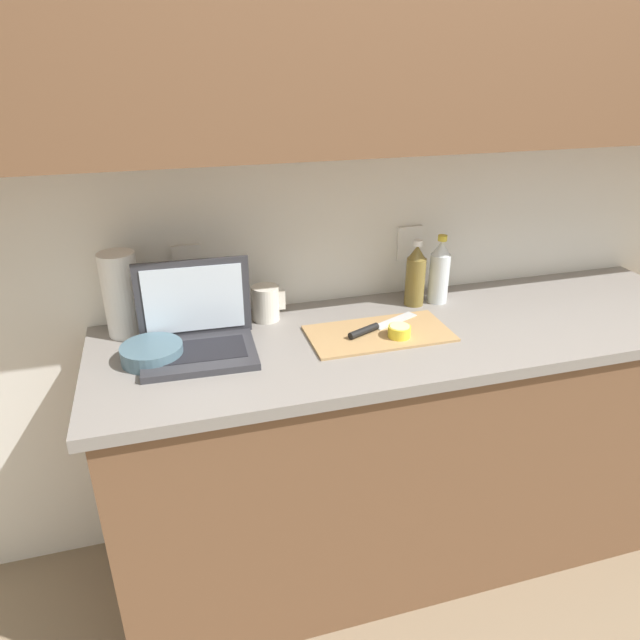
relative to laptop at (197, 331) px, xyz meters
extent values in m
plane|color=#847056|center=(0.69, -0.06, -0.95)|extent=(12.00, 12.00, 0.00)
cube|color=white|center=(0.69, 0.28, 0.35)|extent=(5.20, 0.06, 2.60)
cube|color=white|center=(0.00, 0.24, 0.12)|extent=(0.09, 0.01, 0.12)
cube|color=white|center=(0.76, 0.24, 0.12)|extent=(0.09, 0.01, 0.12)
cube|color=brown|center=(0.69, 0.09, 0.82)|extent=(4.42, 0.32, 0.70)
cube|color=brown|center=(0.69, -0.05, -0.52)|extent=(1.96, 0.57, 0.86)
cube|color=gray|center=(0.69, -0.05, -0.08)|extent=(2.02, 0.60, 0.03)
cube|color=#9EA3A8|center=(1.39, -0.02, -0.14)|extent=(0.50, 0.39, 0.16)
cube|color=#333338|center=(0.00, -0.05, -0.05)|extent=(0.32, 0.25, 0.02)
cube|color=black|center=(0.00, -0.05, -0.04)|extent=(0.26, 0.15, 0.00)
cube|color=#333338|center=(0.00, 0.07, 0.07)|extent=(0.33, 0.02, 0.24)
cube|color=silver|center=(0.00, 0.06, 0.07)|extent=(0.28, 0.02, 0.20)
cube|color=tan|center=(0.54, -0.05, -0.06)|extent=(0.43, 0.22, 0.01)
cube|color=silver|center=(0.61, 0.00, -0.05)|extent=(0.17, 0.10, 0.00)
cylinder|color=black|center=(0.49, -0.05, -0.04)|extent=(0.11, 0.06, 0.02)
cylinder|color=yellow|center=(0.58, -0.10, -0.03)|extent=(0.07, 0.07, 0.03)
cylinder|color=#F4EAA3|center=(0.58, -0.10, -0.02)|extent=(0.06, 0.06, 0.00)
cylinder|color=silver|center=(0.82, 0.13, 0.02)|extent=(0.07, 0.07, 0.17)
cone|color=silver|center=(0.82, 0.13, 0.13)|extent=(0.06, 0.06, 0.05)
cylinder|color=gold|center=(0.82, 0.13, 0.17)|extent=(0.03, 0.03, 0.02)
cylinder|color=olive|center=(0.73, 0.13, 0.02)|extent=(0.07, 0.07, 0.16)
cone|color=olive|center=(0.73, 0.13, 0.13)|extent=(0.06, 0.06, 0.05)
cylinder|color=white|center=(0.73, 0.13, 0.16)|extent=(0.03, 0.03, 0.02)
cylinder|color=silver|center=(0.23, 0.15, 0.00)|extent=(0.09, 0.09, 0.11)
cube|color=silver|center=(0.28, 0.15, 0.00)|extent=(0.02, 0.01, 0.06)
cylinder|color=slate|center=(-0.13, -0.03, -0.04)|extent=(0.17, 0.17, 0.05)
cylinder|color=white|center=(-0.20, 0.17, 0.07)|extent=(0.11, 0.11, 0.26)
camera|label=1|loc=(-0.07, -1.50, 0.72)|focal=32.00mm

